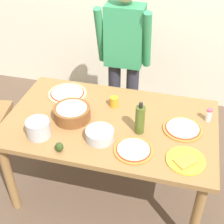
% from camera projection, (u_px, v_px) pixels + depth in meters
% --- Properties ---
extents(ground, '(8.00, 8.00, 0.00)m').
position_uv_depth(ground, '(111.00, 186.00, 2.86)').
color(ground, brown).
extents(dining_table, '(1.60, 0.96, 0.76)m').
position_uv_depth(dining_table, '(110.00, 130.00, 2.46)').
color(dining_table, olive).
rests_on(dining_table, ground).
extents(person_cook, '(0.49, 0.25, 1.62)m').
position_uv_depth(person_cook, '(124.00, 55.00, 2.90)').
color(person_cook, '#2D2D38').
rests_on(person_cook, ground).
extents(pizza_raw_on_board, '(0.33, 0.33, 0.02)m').
position_uv_depth(pizza_raw_on_board, '(67.00, 93.00, 2.70)').
color(pizza_raw_on_board, beige).
rests_on(pizza_raw_on_board, dining_table).
extents(pizza_cooked_on_tray, '(0.27, 0.27, 0.02)m').
position_uv_depth(pizza_cooked_on_tray, '(134.00, 150.00, 2.14)').
color(pizza_cooked_on_tray, '#C67A33').
rests_on(pizza_cooked_on_tray, dining_table).
extents(pizza_second_cooked, '(0.29, 0.29, 0.02)m').
position_uv_depth(pizza_second_cooked, '(183.00, 129.00, 2.32)').
color(pizza_second_cooked, '#C67A33').
rests_on(pizza_second_cooked, dining_table).
extents(plate_with_slice, '(0.26, 0.26, 0.02)m').
position_uv_depth(plate_with_slice, '(186.00, 160.00, 2.06)').
color(plate_with_slice, gold).
rests_on(plate_with_slice, dining_table).
extents(popcorn_bowl, '(0.28, 0.28, 0.11)m').
position_uv_depth(popcorn_bowl, '(72.00, 112.00, 2.40)').
color(popcorn_bowl, brown).
rests_on(popcorn_bowl, dining_table).
extents(mixing_bowl_steel, '(0.20, 0.20, 0.08)m').
position_uv_depth(mixing_bowl_steel, '(100.00, 135.00, 2.22)').
color(mixing_bowl_steel, '#B7B7BC').
rests_on(mixing_bowl_steel, dining_table).
extents(olive_oil_bottle, '(0.07, 0.07, 0.26)m').
position_uv_depth(olive_oil_bottle, '(140.00, 120.00, 2.24)').
color(olive_oil_bottle, '#47561E').
rests_on(olive_oil_bottle, dining_table).
extents(steel_pot, '(0.17, 0.17, 0.13)m').
position_uv_depth(steel_pot, '(38.00, 128.00, 2.24)').
color(steel_pot, '#B7B7BC').
rests_on(steel_pot, dining_table).
extents(cup_orange, '(0.07, 0.07, 0.08)m').
position_uv_depth(cup_orange, '(114.00, 102.00, 2.54)').
color(cup_orange, orange).
rests_on(cup_orange, dining_table).
extents(salt_shaker, '(0.04, 0.04, 0.11)m').
position_uv_depth(salt_shaker, '(209.00, 115.00, 2.38)').
color(salt_shaker, white).
rests_on(salt_shaker, dining_table).
extents(avocado, '(0.06, 0.06, 0.07)m').
position_uv_depth(avocado, '(59.00, 147.00, 2.13)').
color(avocado, '#2D4219').
rests_on(avocado, dining_table).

